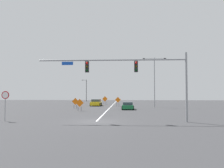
{
  "coord_description": "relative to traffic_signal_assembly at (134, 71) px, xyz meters",
  "views": [
    {
      "loc": [
        2.65,
        -21.08,
        2.69
      ],
      "look_at": [
        -0.19,
        30.85,
        4.84
      ],
      "focal_mm": 35.66,
      "sensor_mm": 36.0,
      "label": 1
    }
  ],
  "objects": [
    {
      "name": "construction_sign_right_lane",
      "position": [
        -7.66,
        12.37,
        -3.69
      ],
      "size": [
        1.23,
        0.16,
        1.82
      ],
      "color": "orange",
      "rests_on": "ground"
    },
    {
      "name": "street_lamp_mid_right",
      "position": [
        -13.28,
        50.3,
        -0.91
      ],
      "size": [
        1.59,
        0.24,
        7.06
      ],
      "color": "black",
      "rests_on": "ground"
    },
    {
      "name": "stop_sign",
      "position": [
        -12.44,
        -0.09,
        -2.79
      ],
      "size": [
        0.76,
        0.07,
        2.89
      ],
      "color": "gray",
      "rests_on": "ground"
    },
    {
      "name": "car_yellow_far",
      "position": [
        -6.9,
        26.0,
        -4.15
      ],
      "size": [
        2.19,
        4.17,
        1.4
      ],
      "color": "gold",
      "rests_on": "ground"
    },
    {
      "name": "ground",
      "position": [
        -3.57,
        0.01,
        -4.82
      ],
      "size": [
        130.22,
        130.22,
        0.0
      ],
      "primitive_type": "plane",
      "color": "#38383A"
    },
    {
      "name": "car_green_mid",
      "position": [
        -0.33,
        16.06,
        -4.23
      ],
      "size": [
        2.02,
        4.0,
        1.23
      ],
      "color": "#196B38",
      "rests_on": "ground"
    },
    {
      "name": "road_centre_stripe",
      "position": [
        -3.57,
        36.19,
        -4.82
      ],
      "size": [
        0.16,
        72.35,
        0.01
      ],
      "color": "white",
      "rests_on": "ground"
    },
    {
      "name": "construction_sign_left_lane",
      "position": [
        -9.54,
        17.78,
        -3.66
      ],
      "size": [
        1.24,
        0.28,
        1.86
      ],
      "color": "orange",
      "rests_on": "ground"
    },
    {
      "name": "street_lamp_near_left",
      "position": [
        4.87,
        21.72,
        0.78
      ],
      "size": [
        4.48,
        0.24,
        9.49
      ],
      "color": "gray",
      "rests_on": "ground"
    },
    {
      "name": "traffic_signal_assembly",
      "position": [
        0.0,
        0.0,
        0.0
      ],
      "size": [
        14.15,
        0.44,
        6.53
      ],
      "color": "gray",
      "rests_on": "ground"
    },
    {
      "name": "construction_sign_median_near",
      "position": [
        -2.17,
        23.38,
        -3.58
      ],
      "size": [
        1.16,
        0.17,
        1.94
      ],
      "color": "orange",
      "rests_on": "ground"
    },
    {
      "name": "construction_sign_right_shoulder",
      "position": [
        -5.44,
        31.0,
        -3.57
      ],
      "size": [
        1.28,
        0.17,
        1.98
      ],
      "color": "orange",
      "rests_on": "ground"
    }
  ]
}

